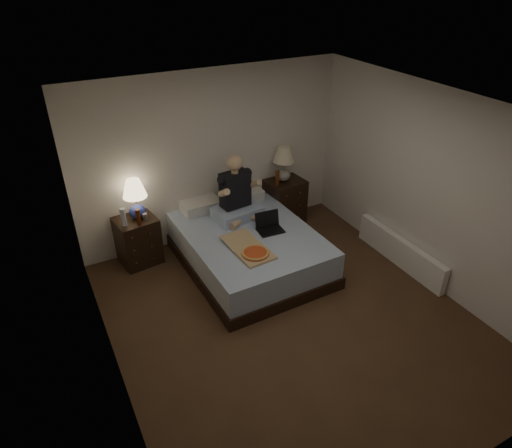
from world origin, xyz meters
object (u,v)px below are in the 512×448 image
nightstand_right (284,201)px  beer_bottle_left (138,217)px  nightstand_left (138,240)px  radiator (400,252)px  lamp_left (136,199)px  bed (248,248)px  lamp_right (284,164)px  pizza_box (255,254)px  soda_can (145,217)px  person (237,188)px  water_bottle (123,217)px  beer_bottle_right (277,178)px  laptop (271,224)px

nightstand_right → beer_bottle_left: 2.40m
nightstand_left → radiator: 3.64m
nightstand_right → beer_bottle_left: bearing=180.0°
lamp_left → radiator: size_ratio=0.35×
bed → radiator: bed is taller
lamp_right → pizza_box: bearing=-131.4°
lamp_left → soda_can: 0.27m
nightstand_left → person: 1.56m
bed → soda_can: size_ratio=21.46×
beer_bottle_left → person: (1.34, -0.20, 0.21)m
water_bottle → beer_bottle_right: beer_bottle_right is taller
soda_can → lamp_right: bearing=3.0°
beer_bottle_right → radiator: beer_bottle_right is taller
laptop → radiator: size_ratio=0.21×
bed → beer_bottle_right: size_ratio=9.33×
beer_bottle_right → laptop: (-0.60, -0.86, -0.18)m
bed → pizza_box: pizza_box is taller
nightstand_left → beer_bottle_right: size_ratio=2.96×
nightstand_left → lamp_right: (2.34, 0.03, 0.67)m
lamp_right → radiator: lamp_right is taller
person → radiator: 2.43m
nightstand_right → radiator: (0.82, -1.78, -0.16)m
radiator → pizza_box: bearing=168.7°
nightstand_right → lamp_left: lamp_left is taller
laptop → person: bearing=116.7°
radiator → water_bottle: bearing=153.6°
laptop → bed: bearing=156.1°
lamp_left → soda_can: (0.06, -0.12, -0.23)m
radiator → lamp_left: bearing=150.3°
nightstand_left → beer_bottle_left: (0.02, -0.17, 0.46)m
person → nightstand_right: bearing=14.3°
water_bottle → bed: bearing=-24.6°
nightstand_right → beer_bottle_right: (-0.19, -0.08, 0.48)m
lamp_left → person: 1.36m
bed → nightstand_right: 1.33m
nightstand_left → laptop: bearing=-38.1°
nightstand_left → water_bottle: 0.50m
lamp_left → nightstand_right: bearing=0.0°
beer_bottle_left → pizza_box: beer_bottle_left is taller
water_bottle → pizza_box: size_ratio=0.33×
laptop → water_bottle: bearing=159.0°
nightstand_right → pizza_box: size_ratio=0.95×
lamp_right → soda_can: lamp_right is taller
lamp_right → nightstand_right: bearing=0.0°
nightstand_right → person: (-1.01, -0.40, 0.64)m
nightstand_right → water_bottle: bearing=178.0°
lamp_right → pizza_box: size_ratio=0.74×
person → bed: bearing=-102.6°
nightstand_left → nightstand_right: size_ratio=0.94×
water_bottle → lamp_right: bearing=2.9°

